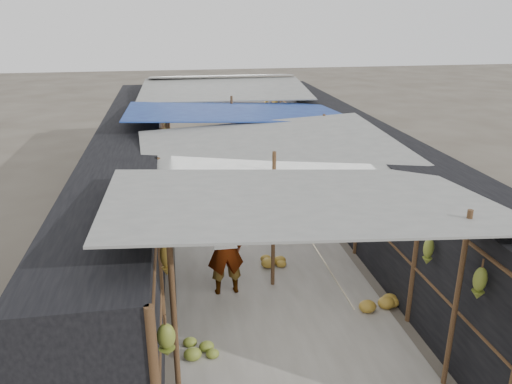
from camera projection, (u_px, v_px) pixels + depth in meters
aisle_slab at (245, 214)px, 12.63m from camera, size 3.60×16.00×0.02m
stall_left at (132, 177)px, 11.81m from camera, size 1.40×15.00×2.30m
stall_right at (350, 166)px, 12.67m from camera, size 1.40×15.00×2.30m
crate_near at (294, 222)px, 11.83m from camera, size 0.52×0.43×0.29m
crate_mid at (273, 227)px, 11.52m from camera, size 0.59×0.50×0.32m
crate_back at (221, 196)px, 13.47m from camera, size 0.45×0.37×0.29m
black_basin at (289, 198)px, 13.48m from camera, size 0.64×0.64×0.19m
vendor_elderly at (225, 248)px, 8.83m from camera, size 0.69×0.48×1.81m
shopper_blue at (215, 167)px, 14.00m from camera, size 0.80×0.68×1.45m
vendor_seated at (291, 192)px, 12.89m from camera, size 0.43×0.62×0.88m
market_canopy at (244, 118)px, 12.11m from camera, size 5.62×15.20×2.77m
hanging_bananas at (245, 149)px, 12.20m from camera, size 3.95×14.33×0.83m
floor_bananas at (275, 230)px, 11.37m from camera, size 3.68×9.87×0.36m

